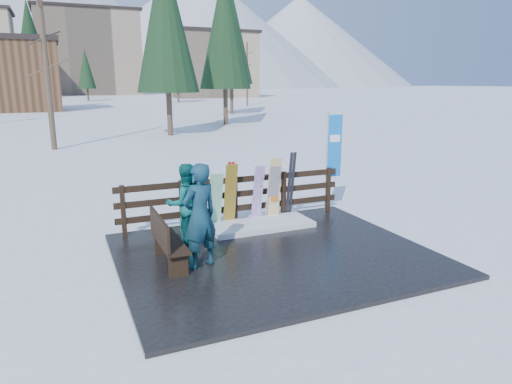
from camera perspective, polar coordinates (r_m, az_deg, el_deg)
name	(u,v)px	position (r m, az deg, el deg)	size (l,w,h in m)	color
ground	(275,256)	(9.20, 2.33, -8.04)	(700.00, 700.00, 0.00)	white
deck	(275,254)	(9.19, 2.34, -7.81)	(6.00, 5.00, 0.08)	black
fence	(235,196)	(10.90, -2.64, -0.50)	(5.60, 0.10, 1.15)	black
snow_patch	(261,225)	(10.68, 0.60, -4.13)	(2.42, 1.00, 0.12)	white
bench	(166,239)	(8.55, -11.22, -5.75)	(0.41, 1.50, 0.97)	black
snowboard_0	(187,198)	(10.31, -8.61, -0.75)	(0.28, 0.03, 1.60)	#2DD5EA
snowboard_1	(215,201)	(10.52, -5.10, -1.07)	(0.31, 0.03, 1.35)	silver
snowboard_2	(230,195)	(10.61, -3.23, -0.39)	(0.28, 0.03, 1.52)	yellow
snowboard_3	(258,194)	(10.88, 0.21, -0.25)	(0.24, 0.03, 1.45)	white
snowboard_4	(273,193)	(11.04, 2.11, -0.16)	(0.29, 0.03, 1.40)	black
snowboard_5	(275,189)	(11.04, 2.34, 0.32)	(0.29, 0.03, 1.56)	silver
ski_pair_a	(231,194)	(10.69, -3.17, -0.21)	(0.16, 0.16, 1.53)	#B2161D
ski_pair_b	(291,185)	(11.30, 4.36, 0.88)	(0.17, 0.26, 1.67)	black
rental_flag	(333,150)	(11.98, 9.56, 5.21)	(0.45, 0.04, 2.60)	silver
person_front	(200,216)	(8.26, -7.04, -2.99)	(0.70, 0.46, 1.93)	#154D56
person_back	(185,204)	(9.57, -8.82, -1.48)	(0.82, 0.64, 1.69)	#0A5554
resort_buildings	(72,55)	(123.36, -22.00, 15.59)	(73.00, 87.60, 22.60)	tan
trees	(125,61)	(56.96, -16.11, 15.51)	(41.92, 68.75, 12.97)	#382B1E
mountains	(34,6)	(339.42, -26.00, 20.19)	(520.00, 260.00, 120.00)	white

